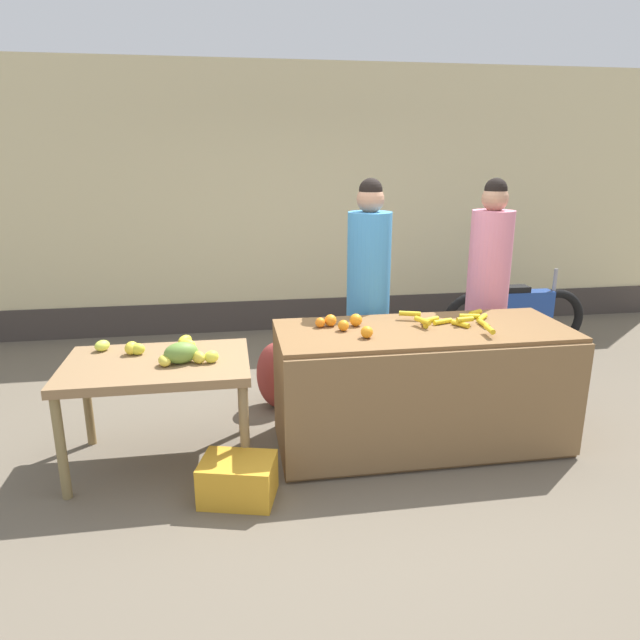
{
  "coord_description": "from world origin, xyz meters",
  "views": [
    {
      "loc": [
        -0.85,
        -3.61,
        2.02
      ],
      "look_at": [
        -0.24,
        0.15,
        0.92
      ],
      "focal_mm": 31.96,
      "sensor_mm": 36.0,
      "label": 1
    }
  ],
  "objects_px": {
    "produce_crate": "(238,479)",
    "produce_sack": "(277,375)",
    "vendor_woman_blue_shirt": "(368,297)",
    "parked_motorcycle": "(514,314)",
    "vendor_woman_pink_shirt": "(487,292)"
  },
  "relations": [
    {
      "from": "produce_crate",
      "to": "produce_sack",
      "type": "xyz_separation_m",
      "value": [
        0.35,
        1.29,
        0.15
      ]
    },
    {
      "from": "vendor_woman_blue_shirt",
      "to": "parked_motorcycle",
      "type": "bearing_deg",
      "value": 31.49
    },
    {
      "from": "produce_crate",
      "to": "produce_sack",
      "type": "relative_size",
      "value": 0.79
    },
    {
      "from": "vendor_woman_pink_shirt",
      "to": "vendor_woman_blue_shirt",
      "type": "bearing_deg",
      "value": -177.57
    },
    {
      "from": "vendor_woman_blue_shirt",
      "to": "produce_sack",
      "type": "xyz_separation_m",
      "value": [
        -0.73,
        0.12,
        -0.66
      ]
    },
    {
      "from": "vendor_woman_blue_shirt",
      "to": "parked_motorcycle",
      "type": "relative_size",
      "value": 1.16
    },
    {
      "from": "vendor_woman_blue_shirt",
      "to": "produce_crate",
      "type": "xyz_separation_m",
      "value": [
        -1.08,
        -1.17,
        -0.81
      ]
    },
    {
      "from": "vendor_woman_pink_shirt",
      "to": "parked_motorcycle",
      "type": "distance_m",
      "value": 1.52
    },
    {
      "from": "produce_crate",
      "to": "produce_sack",
      "type": "distance_m",
      "value": 1.35
    },
    {
      "from": "vendor_woman_pink_shirt",
      "to": "parked_motorcycle",
      "type": "xyz_separation_m",
      "value": [
        0.87,
        1.12,
        -0.53
      ]
    },
    {
      "from": "vendor_woman_blue_shirt",
      "to": "produce_crate",
      "type": "height_order",
      "value": "vendor_woman_blue_shirt"
    },
    {
      "from": "vendor_woman_pink_shirt",
      "to": "produce_crate",
      "type": "height_order",
      "value": "vendor_woman_pink_shirt"
    },
    {
      "from": "vendor_woman_blue_shirt",
      "to": "parked_motorcycle",
      "type": "distance_m",
      "value": 2.29
    },
    {
      "from": "vendor_woman_blue_shirt",
      "to": "vendor_woman_pink_shirt",
      "type": "distance_m",
      "value": 1.02
    },
    {
      "from": "parked_motorcycle",
      "to": "produce_sack",
      "type": "distance_m",
      "value": 2.82
    }
  ]
}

